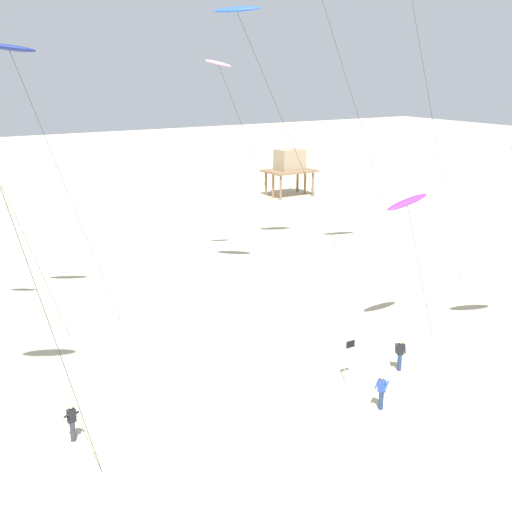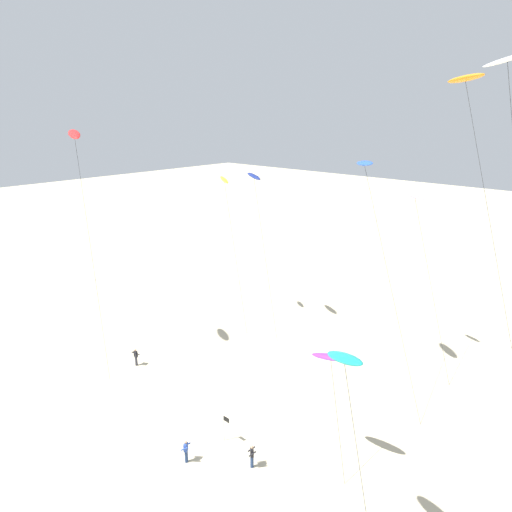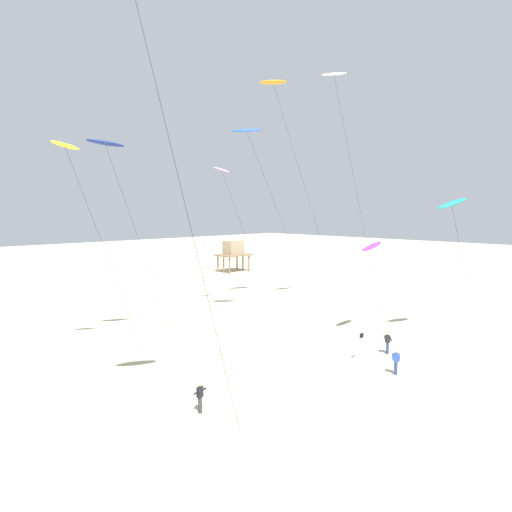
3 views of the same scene
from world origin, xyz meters
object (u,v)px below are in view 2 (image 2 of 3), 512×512
Objects in this scene: kite_orange at (466,81)px; kite_teal at (344,359)px; kite_navy at (254,177)px; kite_blue at (365,165)px; kite_white at (508,65)px; kite_flyer_middle at (252,456)px; kite_purple at (331,358)px; marker_flag at (225,424)px; kite_pink at (416,201)px; kite_flyer_nearest at (136,357)px; kite_red at (74,136)px; kite_yellow at (225,182)px; kite_flyer_furthest at (186,451)px.

kite_teal is (2.37, -18.03, -12.68)m from kite_orange.
kite_navy is 0.88× the size of kite_blue.
kite_flyer_middle is (-8.57, -11.48, -23.59)m from kite_white.
kite_purple is 3.96× the size of marker_flag.
kite_teal is (21.44, -17.50, -4.43)m from kite_navy.
kite_pink is at bearing 87.95° from kite_flyer_middle.
kite_flyer_nearest is at bearing -97.92° from kite_navy.
kite_red is 15.39m from kite_yellow.
kite_teal is 7.30m from kite_purple.
kite_yellow is 19.33m from kite_flyer_nearest.
kite_orange reaches higher than kite_navy.
kite_yellow is at bearing -176.40° from kite_orange.
kite_orange is (19.07, 0.54, 8.24)m from kite_navy.
kite_flyer_middle is (17.66, -15.09, -14.24)m from kite_yellow.
kite_purple reaches higher than kite_flyer_nearest.
kite_red is at bearing -145.08° from kite_blue.
kite_blue is 6.98m from kite_pink.
kite_navy is 23.94m from marker_flag.
kite_pink is 1.87× the size of kite_purple.
kite_flyer_nearest is (-16.97, -17.91, -13.88)m from kite_pink.
kite_yellow is 9.46× the size of kite_flyer_middle.
kite_teal is 7.24× the size of kite_flyer_furthest.
kite_white is at bearing 20.70° from kite_flyer_nearest.
kite_yellow is (-22.41, -1.41, -8.96)m from kite_orange.
kite_red reaches higher than kite_navy.
kite_blue is at bearing 34.92° from kite_red.
kite_pink is (1.91, 5.79, -3.41)m from kite_blue.
marker_flag is at bearing 80.32° from kite_flyer_furthest.
kite_yellow is 9.46× the size of kite_flyer_furthest.
kite_white reaches higher than kite_purple.
kite_red is 28.11m from kite_flyer_middle.
kite_flyer_middle is at bearing -48.09° from kite_navy.
kite_navy is 26.15m from kite_flyer_middle.
kite_pink reaches higher than kite_teal.
kite_navy reaches higher than kite_teal.
kite_navy is 20.79m from kite_orange.
kite_navy is 7.78× the size of marker_flag.
kite_red is (-6.08, -15.14, 4.36)m from kite_navy.
kite_pink reaches higher than kite_flyer_middle.
kite_flyer_nearest and kite_flyer_middle have the same top height.
kite_orange reaches higher than kite_blue.
kite_purple is 8.44m from kite_flyer_middle.
kite_purple is (-1.45, -12.97, -16.29)m from kite_orange.
kite_white is 28.07m from kite_yellow.
kite_orange is 29.89m from kite_red.
kite_flyer_furthest is at bearing -113.46° from kite_orange.
kite_navy is at bearing -164.92° from kite_pink.
marker_flag is at bearing -0.97° from kite_red.
kite_flyer_nearest is at bearing -133.45° from kite_pink.
kite_teal reaches higher than kite_flyer_nearest.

